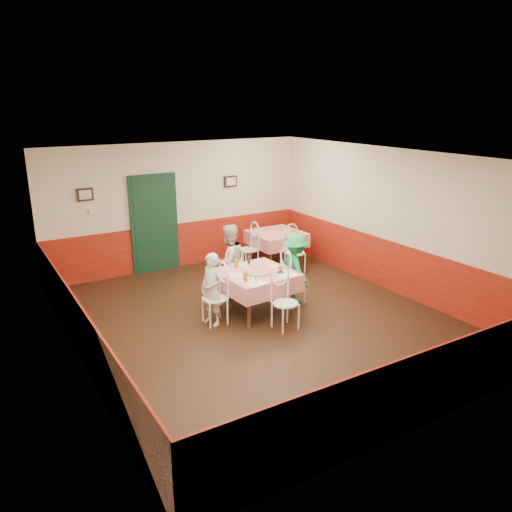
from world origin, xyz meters
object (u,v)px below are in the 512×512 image
main_table (256,292)px  pizza (258,272)px  glass_c (236,263)px  diner_left (212,289)px  chair_near (285,303)px  chair_second_a (248,250)px  glass_a (245,276)px  glass_b (280,267)px  second_table (276,248)px  beer_bottle (249,259)px  chair_far (231,275)px  wallet (280,272)px  chair_left (215,298)px  chair_second_b (295,253)px  diner_far (229,261)px  diner_right (296,268)px  chair_right (293,279)px

main_table → pizza: pizza is taller
glass_c → diner_left: size_ratio=0.12×
chair_near → chair_second_a: size_ratio=1.00×
glass_a → glass_b: bearing=9.4°
second_table → beer_bottle: size_ratio=5.75×
chair_far → diner_left: 1.25m
chair_far → wallet: chair_far is taller
glass_b → wallet: bearing=-124.3°
chair_near → glass_a: 0.80m
chair_left → chair_second_b: same height
chair_left → chair_second_b: 3.05m
diner_left → diner_far: bearing=120.7°
chair_second_b → wallet: chair_second_b is taller
chair_far → diner_right: bearing=143.1°
chair_second_b → wallet: 2.27m
diner_left → diner_far: size_ratio=0.87×
wallet → main_table: bearing=136.9°
diner_left → chair_second_a: bearing=119.9°
second_table → chair_right: bearing=-115.4°
chair_near → beer_bottle: (0.04, 1.27, 0.41)m
second_table → chair_far: (-1.89, -1.29, 0.08)m
main_table → glass_c: bearing=113.2°
chair_left → glass_a: 0.65m
chair_second_a → glass_a: size_ratio=5.95×
second_table → wallet: size_ratio=10.18×
diner_right → main_table: bearing=101.6°
chair_right → diner_left: 1.76m
glass_b → glass_c: 0.81m
chair_left → glass_b: bearing=88.0°
glass_c → wallet: bearing=-53.3°
chair_near → diner_far: (-0.11, 1.75, 0.26)m
chair_right → glass_c: glass_c is taller
chair_left → glass_b: size_ratio=7.22×
main_table → chair_left: bearing=-176.3°
chair_left → chair_far: bearing=142.1°
diner_right → diner_far: bearing=56.6°
chair_right → beer_bottle: 0.93m
chair_second_b → beer_bottle: beer_bottle is taller
main_table → diner_far: size_ratio=0.85×
chair_left → glass_a: bearing=65.0°
beer_bottle → pizza: bearing=-100.2°
beer_bottle → chair_second_b: bearing=29.2°
glass_a → beer_bottle: (0.49, 0.72, 0.02)m
chair_far → diner_far: (-0.00, 0.05, 0.26)m
pizza → glass_c: 0.51m
chair_left → diner_right: size_ratio=0.70×
chair_right → chair_far: (-0.90, 0.79, 0.00)m
glass_b → diner_right: (0.50, 0.23, -0.18)m
second_table → pizza: (-1.83, -2.21, 0.40)m
chair_second_a → wallet: 2.55m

